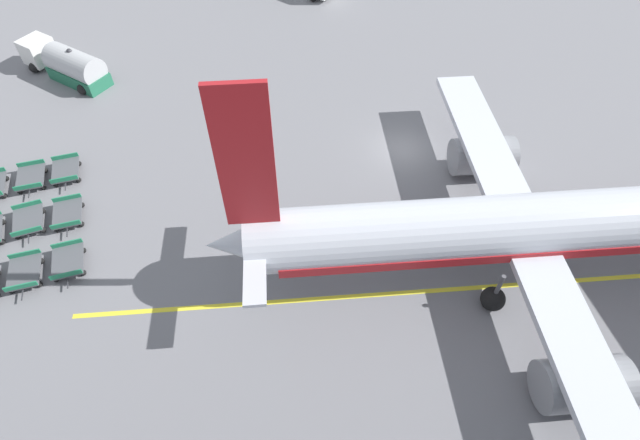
# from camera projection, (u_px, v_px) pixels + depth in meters

# --- Properties ---
(ground_plane) EXTENTS (500.00, 500.00, 0.00)m
(ground_plane) POSITION_uv_depth(u_px,v_px,m) (403.00, 149.00, 37.02)
(ground_plane) COLOR gray
(airplane) EXTENTS (30.34, 37.32, 13.67)m
(airplane) POSITION_uv_depth(u_px,v_px,m) (541.00, 227.00, 27.51)
(airplane) COLOR silver
(airplane) RESTS_ON ground_plane
(fuel_tanker_primary) EXTENTS (7.53, 7.83, 3.07)m
(fuel_tanker_primary) POSITION_uv_depth(u_px,v_px,m) (69.00, 65.00, 42.03)
(fuel_tanker_primary) COLOR white
(fuel_tanker_primary) RESTS_ON ground_plane
(baggage_dolly_row_mid_a_col_a) EXTENTS (3.24, 2.01, 0.92)m
(baggage_dolly_row_mid_a_col_a) POSITION_uv_depth(u_px,v_px,m) (31.00, 178.00, 34.37)
(baggage_dolly_row_mid_a_col_a) COLOR #515459
(baggage_dolly_row_mid_a_col_a) RESTS_ON ground_plane
(baggage_dolly_row_mid_a_col_b) EXTENTS (3.29, 2.16, 0.92)m
(baggage_dolly_row_mid_a_col_b) POSITION_uv_depth(u_px,v_px,m) (28.00, 221.00, 31.82)
(baggage_dolly_row_mid_a_col_b) COLOR #515459
(baggage_dolly_row_mid_a_col_b) RESTS_ON ground_plane
(baggage_dolly_row_mid_a_col_c) EXTENTS (3.24, 2.01, 0.92)m
(baggage_dolly_row_mid_a_col_c) POSITION_uv_depth(u_px,v_px,m) (25.00, 272.00, 29.21)
(baggage_dolly_row_mid_a_col_c) COLOR #515459
(baggage_dolly_row_mid_a_col_c) RESTS_ON ground_plane
(baggage_dolly_row_mid_b_col_a) EXTENTS (3.25, 2.03, 0.92)m
(baggage_dolly_row_mid_b_col_a) POSITION_uv_depth(u_px,v_px,m) (66.00, 171.00, 34.82)
(baggage_dolly_row_mid_b_col_a) COLOR #515459
(baggage_dolly_row_mid_b_col_a) RESTS_ON ground_plane
(baggage_dolly_row_mid_b_col_b) EXTENTS (3.25, 2.03, 0.92)m
(baggage_dolly_row_mid_b_col_b) POSITION_uv_depth(u_px,v_px,m) (68.00, 214.00, 32.20)
(baggage_dolly_row_mid_b_col_b) COLOR #515459
(baggage_dolly_row_mid_b_col_b) RESTS_ON ground_plane
(baggage_dolly_row_mid_b_col_c) EXTENTS (3.25, 2.04, 0.92)m
(baggage_dolly_row_mid_b_col_c) POSITION_uv_depth(u_px,v_px,m) (68.00, 262.00, 29.72)
(baggage_dolly_row_mid_b_col_c) COLOR #515459
(baggage_dolly_row_mid_b_col_c) RESTS_ON ground_plane
(stand_guidance_stripe) EXTENTS (4.61, 36.86, 0.01)m
(stand_guidance_stripe) POSITION_uv_depth(u_px,v_px,m) (400.00, 293.00, 28.85)
(stand_guidance_stripe) COLOR yellow
(stand_guidance_stripe) RESTS_ON ground_plane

